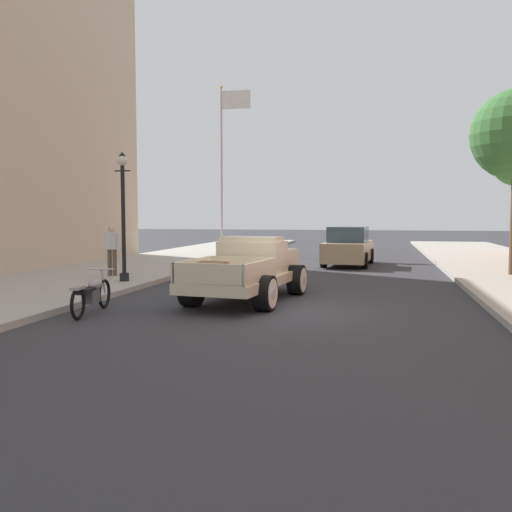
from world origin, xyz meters
The scene contains 7 objects.
ground_plane centered at (0.00, 0.00, 0.00)m, with size 140.00×140.00×0.00m, color #333338.
hotrod_truck_cream centered at (-1.01, 1.57, 0.75)m, with size 2.55×5.07×1.58m.
motorcycle_parked centered at (-3.87, -1.27, 0.44)m, with size 0.62×2.11×0.93m.
car_background_tan centered at (0.86, 11.61, 0.77)m, with size 2.10×4.42×1.65m.
pedestrian_sidewalk_left centered at (-6.38, 4.50, 1.09)m, with size 0.53×0.22×1.65m.
street_lamp_near centered at (-5.32, 3.22, 2.39)m, with size 0.50×0.32×3.85m.
flagpole centered at (-6.32, 17.86, 5.77)m, with size 1.74×0.16×9.16m.
Camera 1 is at (2.15, -11.89, 2.11)m, focal length 38.48 mm.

